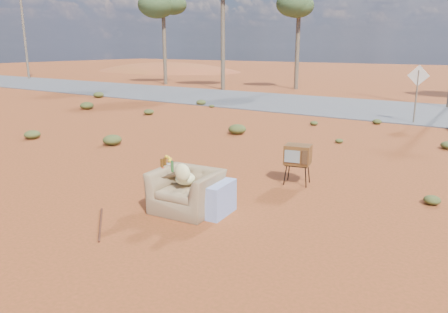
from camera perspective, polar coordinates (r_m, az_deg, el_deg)
The scene contains 12 objects.
ground at distance 7.91m, azimuth -5.01°, elevation -7.12°, with size 140.00×140.00×0.00m, color #973C1E.
highway at distance 21.42m, azimuth 21.08°, elevation 5.64°, with size 140.00×7.00×0.04m, color #565659.
dirt_mound at distance 52.78m, azimuth -7.40°, elevation 11.01°, with size 26.00×18.00×2.00m, color #9C3E25.
armchair at distance 7.74m, azimuth -4.26°, elevation -3.93°, with size 1.39×0.97×0.99m.
tv_unit at distance 9.33m, azimuth 9.62°, elevation 0.18°, with size 0.61×0.53×0.86m.
side_table at distance 8.10m, azimuth -7.53°, elevation -1.85°, with size 0.55×0.55×0.89m.
rusty_bar at distance 7.58m, azimuth -15.84°, elevation -8.46°, with size 0.04×0.04×1.38m, color #522515.
road_sign at distance 18.04m, azimuth 23.96°, elevation 8.68°, with size 0.78×0.06×2.19m.
eucalyptus_far_left at distance 34.40m, azimuth -7.97°, elevation 19.23°, with size 3.20×3.20×7.10m.
eucalyptus_near_left at distance 30.57m, azimuth 9.79°, elevation 18.88°, with size 3.20×3.20×6.60m.
utility_pole_west at distance 43.40m, azimuth -24.67°, elevation 14.68°, with size 1.40×0.20×8.00m.
scrub_patch at distance 11.83m, azimuth 5.26°, elevation 0.82°, with size 17.49×8.07×0.33m.
Camera 1 is at (4.65, -5.71, 2.87)m, focal length 35.00 mm.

